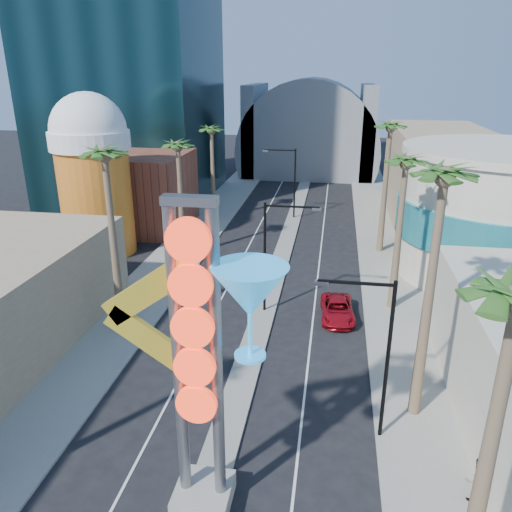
# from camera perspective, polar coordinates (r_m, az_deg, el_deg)

# --- Properties ---
(sidewalk_west) EXTENTS (5.00, 100.00, 0.15)m
(sidewalk_west) POSITION_cam_1_polar(r_m,az_deg,el_deg) (51.33, -7.18, 2.05)
(sidewalk_west) COLOR gray
(sidewalk_west) RESTS_ON ground
(sidewalk_east) EXTENTS (5.00, 100.00, 0.15)m
(sidewalk_east) POSITION_cam_1_polar(r_m,az_deg,el_deg) (49.65, 14.40, 0.91)
(sidewalk_east) COLOR gray
(sidewalk_east) RESTS_ON ground
(median) EXTENTS (1.60, 84.00, 0.15)m
(median) POSITION_cam_1_polar(r_m,az_deg,el_deg) (52.43, 3.77, 2.57)
(median) COLOR gray
(median) RESTS_ON ground
(brick_filler_west) EXTENTS (10.00, 10.00, 8.00)m
(brick_filler_west) POSITION_cam_1_polar(r_m,az_deg,el_deg) (55.09, -13.07, 7.21)
(brick_filler_west) COLOR brown
(brick_filler_west) RESTS_ON ground
(filler_east) EXTENTS (10.00, 20.00, 10.00)m
(filler_east) POSITION_cam_1_polar(r_m,az_deg,el_deg) (61.81, 19.93, 8.89)
(filler_east) COLOR #957F60
(filler_east) RESTS_ON ground
(beer_mug) EXTENTS (7.00, 7.00, 14.50)m
(beer_mug) POSITION_cam_1_polar(r_m,az_deg,el_deg) (47.62, -18.12, 9.42)
(beer_mug) COLOR #CD581B
(beer_mug) RESTS_ON ground
(turquoise_building) EXTENTS (16.60, 16.60, 10.60)m
(turquoise_building) POSITION_cam_1_polar(r_m,az_deg,el_deg) (45.18, 26.29, 4.34)
(turquoise_building) COLOR beige
(turquoise_building) RESTS_ON ground
(canopy) EXTENTS (22.00, 16.00, 22.00)m
(canopy) POSITION_cam_1_polar(r_m,az_deg,el_deg) (84.64, 6.11, 12.37)
(canopy) COLOR slate
(canopy) RESTS_ON ground
(neon_sign) EXTENTS (6.53, 2.60, 12.55)m
(neon_sign) POSITION_cam_1_polar(r_m,az_deg,el_deg) (17.53, -4.26, -10.14)
(neon_sign) COLOR gray
(neon_sign) RESTS_ON ground
(streetlight_0) EXTENTS (3.79, 0.25, 8.00)m
(streetlight_0) POSITION_cam_1_polar(r_m,az_deg,el_deg) (33.88, 1.93, 0.96)
(streetlight_0) COLOR black
(streetlight_0) RESTS_ON ground
(streetlight_1) EXTENTS (3.79, 0.25, 8.00)m
(streetlight_1) POSITION_cam_1_polar(r_m,az_deg,el_deg) (57.04, 3.91, 9.04)
(streetlight_1) COLOR black
(streetlight_1) RESTS_ON ground
(streetlight_2) EXTENTS (3.45, 0.25, 8.00)m
(streetlight_2) POSITION_cam_1_polar(r_m,az_deg,el_deg) (22.86, 13.75, -10.03)
(streetlight_2) COLOR black
(streetlight_2) RESTS_ON ground
(palm_1) EXTENTS (2.40, 2.40, 12.70)m
(palm_1) POSITION_cam_1_polar(r_m,az_deg,el_deg) (31.24, -16.83, 9.72)
(palm_1) COLOR brown
(palm_1) RESTS_ON ground
(palm_2) EXTENTS (2.40, 2.40, 11.20)m
(palm_2) POSITION_cam_1_polar(r_m,az_deg,el_deg) (44.31, -8.89, 11.56)
(palm_2) COLOR brown
(palm_2) RESTS_ON ground
(palm_3) EXTENTS (2.40, 2.40, 11.20)m
(palm_3) POSITION_cam_1_polar(r_m,az_deg,el_deg) (55.74, -5.10, 13.54)
(palm_3) COLOR brown
(palm_3) RESTS_ON ground
(palm_5) EXTENTS (2.40, 2.40, 13.20)m
(palm_5) POSITION_cam_1_polar(r_m,az_deg,el_deg) (22.70, 20.54, 6.61)
(palm_5) COLOR brown
(palm_5) RESTS_ON ground
(palm_6) EXTENTS (2.40, 2.40, 11.70)m
(palm_6) POSITION_cam_1_polar(r_m,az_deg,el_deg) (34.56, 16.70, 9.20)
(palm_6) COLOR brown
(palm_6) RESTS_ON ground
(palm_7) EXTENTS (2.40, 2.40, 12.70)m
(palm_7) POSITION_cam_1_polar(r_m,az_deg,el_deg) (46.22, 15.06, 13.17)
(palm_7) COLOR brown
(palm_7) RESTS_ON ground
(red_pickup) EXTENTS (2.51, 4.89, 1.32)m
(red_pickup) POSITION_cam_1_polar(r_m,az_deg,el_deg) (35.12, 9.29, -6.05)
(red_pickup) COLOR #9F0C17
(red_pickup) RESTS_ON ground
(pedestrian_b) EXTENTS (1.11, 0.96, 1.96)m
(pedestrian_b) POSITION_cam_1_polar(r_m,az_deg,el_deg) (23.13, 23.88, -22.37)
(pedestrian_b) COLOR gray
(pedestrian_b) RESTS_ON sidewalk_east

